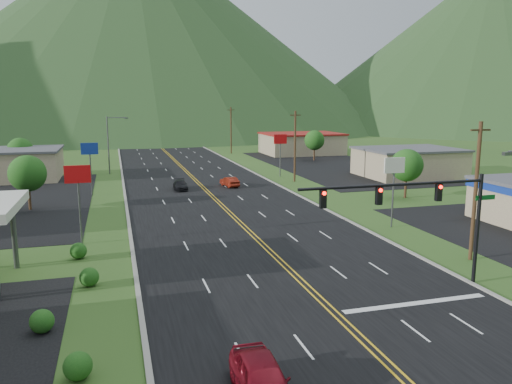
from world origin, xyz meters
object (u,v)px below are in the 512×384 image
object	(u,v)px
traffic_signal	(423,204)
car_red_far	(230,182)
car_dark_mid	(180,185)
car_red_near	(262,381)
streetlight_west	(110,141)

from	to	relation	value
traffic_signal	car_red_far	size ratio (longest dim) A/B	3.32
traffic_signal	car_dark_mid	bearing A→B (deg)	103.95
car_red_near	car_dark_mid	distance (m)	47.19
traffic_signal	car_dark_mid	xyz separation A→B (m)	(-9.59, 38.63, -4.72)
car_dark_mid	car_red_near	bearing A→B (deg)	-90.98
traffic_signal	car_red_near	world-z (taller)	traffic_signal
traffic_signal	streetlight_west	bearing A→B (deg)	107.97
traffic_signal	car_red_far	world-z (taller)	traffic_signal
car_red_near	car_dark_mid	size ratio (longest dim) A/B	1.15
car_red_near	car_dark_mid	world-z (taller)	car_red_near
streetlight_west	car_red_far	bearing A→B (deg)	-47.73
traffic_signal	car_red_near	bearing A→B (deg)	-146.02
streetlight_west	car_red_far	distance (m)	23.12
streetlight_west	car_red_near	world-z (taller)	streetlight_west
car_red_far	car_dark_mid	bearing A→B (deg)	-4.27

